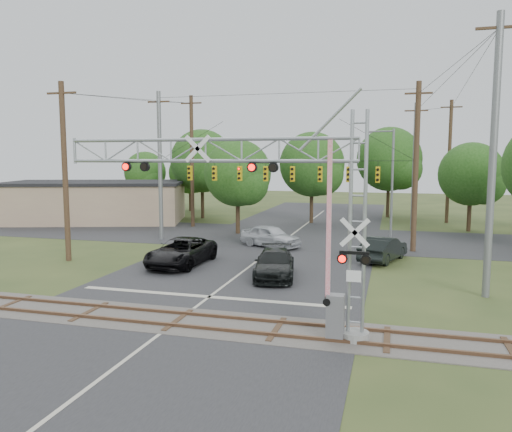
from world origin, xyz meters
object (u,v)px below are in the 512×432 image
(crossing_gantry, at_px, (261,199))
(traffic_signal_span, at_px, (291,169))
(streetlight, at_px, (390,177))
(pickup_black, at_px, (181,252))
(commercial_building, at_px, (96,201))
(sedan_silver, at_px, (270,236))
(car_dark, at_px, (275,264))

(crossing_gantry, height_order, traffic_signal_span, traffic_signal_span)
(streetlight, bearing_deg, pickup_black, -130.00)
(pickup_black, relative_size, streetlight, 0.67)
(commercial_building, distance_m, streetlight, 29.00)
(sedan_silver, relative_size, commercial_building, 0.24)
(car_dark, xyz_separation_m, commercial_building, (-22.94, 18.41, 1.30))
(crossing_gantry, relative_size, sedan_silver, 2.50)
(traffic_signal_span, relative_size, car_dark, 3.78)
(pickup_black, distance_m, sedan_silver, 8.30)
(traffic_signal_span, bearing_deg, sedan_silver, -143.22)
(pickup_black, distance_m, car_dark, 6.29)
(crossing_gantry, relative_size, car_dark, 2.28)
(pickup_black, bearing_deg, commercial_building, 136.59)
(car_dark, bearing_deg, crossing_gantry, -90.72)
(traffic_signal_span, distance_m, streetlight, 9.09)
(sedan_silver, distance_m, streetlight, 11.38)
(crossing_gantry, height_order, car_dark, crossing_gantry)
(commercial_building, bearing_deg, pickup_black, -62.57)
(traffic_signal_span, distance_m, pickup_black, 10.87)
(traffic_signal_span, relative_size, streetlight, 2.22)
(traffic_signal_span, bearing_deg, pickup_black, -120.64)
(crossing_gantry, distance_m, traffic_signal_span, 18.57)
(commercial_building, bearing_deg, streetlight, -22.86)
(sedan_silver, height_order, streetlight, streetlight)
(streetlight, bearing_deg, car_dark, -110.29)
(traffic_signal_span, bearing_deg, car_dark, -83.35)
(crossing_gantry, bearing_deg, traffic_signal_span, 98.13)
(crossing_gantry, relative_size, commercial_building, 0.60)
(traffic_signal_span, distance_m, commercial_building, 23.69)
(crossing_gantry, bearing_deg, streetlight, 79.87)
(car_dark, distance_m, streetlight, 17.21)
(traffic_signal_span, xyz_separation_m, streetlight, (6.94, 5.81, -0.77))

